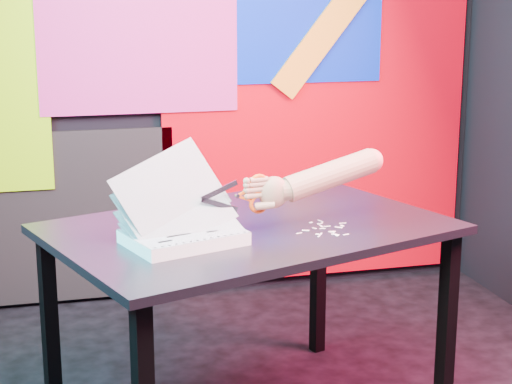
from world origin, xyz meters
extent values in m
cube|color=black|center=(0.00, 1.50, 1.35)|extent=(3.00, 0.01, 2.70)
cube|color=#C1000E|center=(0.65, 1.47, 0.85)|extent=(1.60, 0.02, 1.60)
cube|color=#0328C6|center=(0.55, 1.46, 1.45)|extent=(0.85, 0.02, 0.75)
cube|color=#CC2983|center=(-0.25, 1.45, 1.35)|extent=(0.95, 0.02, 0.80)
cube|color=black|center=(-0.75, 1.47, 0.45)|extent=(1.30, 0.02, 0.85)
cube|color=black|center=(-0.73, 0.25, 0.36)|extent=(0.06, 0.06, 0.72)
cube|color=black|center=(0.64, -0.07, 0.36)|extent=(0.06, 0.06, 0.72)
cube|color=black|center=(0.39, 0.64, 0.36)|extent=(0.06, 0.06, 0.72)
cube|color=#24242A|center=(-0.05, 0.09, 0.73)|extent=(1.52, 1.25, 0.03)
cube|color=beige|center=(-0.30, -0.07, 0.77)|extent=(0.41, 0.35, 0.04)
cube|color=white|center=(-0.30, -0.07, 0.79)|extent=(0.41, 0.35, 0.00)
cube|color=white|center=(-0.30, -0.07, 0.80)|extent=(0.40, 0.33, 0.11)
cube|color=white|center=(-0.31, -0.06, 0.82)|extent=(0.41, 0.32, 0.18)
cube|color=white|center=(-0.32, -0.04, 0.87)|extent=(0.41, 0.28, 0.26)
cube|color=white|center=(-0.33, -0.03, 0.91)|extent=(0.41, 0.24, 0.30)
cylinder|color=black|center=(-0.41, -0.23, 0.79)|extent=(0.01, 0.01, 0.00)
cylinder|color=black|center=(-0.39, -0.22, 0.79)|extent=(0.01, 0.01, 0.00)
cylinder|color=black|center=(-0.37, -0.22, 0.79)|extent=(0.01, 0.01, 0.00)
cylinder|color=black|center=(-0.35, -0.21, 0.79)|extent=(0.01, 0.01, 0.00)
cylinder|color=black|center=(-0.32, -0.20, 0.79)|extent=(0.01, 0.01, 0.00)
cylinder|color=black|center=(-0.30, -0.19, 0.79)|extent=(0.01, 0.01, 0.00)
cylinder|color=black|center=(-0.28, -0.19, 0.79)|extent=(0.01, 0.01, 0.00)
cylinder|color=black|center=(-0.25, -0.18, 0.79)|extent=(0.01, 0.01, 0.00)
cylinder|color=black|center=(-0.23, -0.17, 0.79)|extent=(0.01, 0.01, 0.00)
cylinder|color=black|center=(-0.21, -0.16, 0.79)|extent=(0.01, 0.01, 0.00)
cylinder|color=black|center=(-0.19, -0.16, 0.79)|extent=(0.01, 0.01, 0.00)
cylinder|color=black|center=(-0.16, -0.15, 0.79)|extent=(0.01, 0.01, 0.00)
cylinder|color=black|center=(-0.14, -0.14, 0.79)|extent=(0.01, 0.01, 0.00)
cylinder|color=black|center=(-0.12, -0.13, 0.79)|extent=(0.01, 0.01, 0.00)
cylinder|color=black|center=(-0.49, -0.01, 0.79)|extent=(0.01, 0.01, 0.00)
cylinder|color=black|center=(-0.46, 0.00, 0.79)|extent=(0.01, 0.01, 0.00)
cylinder|color=black|center=(-0.44, 0.01, 0.79)|extent=(0.01, 0.01, 0.00)
cylinder|color=black|center=(-0.42, 0.01, 0.79)|extent=(0.01, 0.01, 0.00)
cylinder|color=black|center=(-0.39, 0.02, 0.79)|extent=(0.01, 0.01, 0.00)
cylinder|color=black|center=(-0.37, 0.03, 0.79)|extent=(0.01, 0.01, 0.00)
cylinder|color=black|center=(-0.35, 0.04, 0.79)|extent=(0.01, 0.01, 0.00)
cylinder|color=black|center=(-0.33, 0.04, 0.79)|extent=(0.01, 0.01, 0.00)
cylinder|color=black|center=(-0.30, 0.05, 0.79)|extent=(0.01, 0.01, 0.00)
cylinder|color=black|center=(-0.28, 0.06, 0.79)|extent=(0.01, 0.01, 0.00)
cylinder|color=black|center=(-0.26, 0.06, 0.79)|extent=(0.01, 0.01, 0.00)
cylinder|color=black|center=(-0.23, 0.07, 0.79)|extent=(0.01, 0.01, 0.00)
cylinder|color=black|center=(-0.21, 0.08, 0.79)|extent=(0.01, 0.01, 0.00)
cylinder|color=black|center=(-0.19, 0.09, 0.79)|extent=(0.01, 0.01, 0.00)
cube|color=black|center=(-0.39, -0.05, 0.79)|extent=(0.06, 0.03, 0.00)
cube|color=black|center=(-0.29, -0.04, 0.79)|extent=(0.05, 0.02, 0.00)
cube|color=black|center=(-0.32, -0.12, 0.79)|extent=(0.08, 0.04, 0.00)
cube|color=black|center=(-0.21, -0.10, 0.79)|extent=(0.04, 0.02, 0.00)
cube|color=black|center=(-0.37, -0.17, 0.79)|extent=(0.05, 0.02, 0.00)
cube|color=#A6AAB5|center=(-0.17, -0.03, 0.91)|extent=(0.13, 0.02, 0.06)
cube|color=#A6AAB5|center=(-0.17, -0.03, 0.86)|extent=(0.13, 0.02, 0.06)
cylinder|color=#A6AAB5|center=(-0.11, -0.02, 0.88)|extent=(0.02, 0.01, 0.01)
cube|color=#D44310|center=(-0.09, -0.02, 0.87)|extent=(0.05, 0.02, 0.03)
cube|color=#D44310|center=(-0.09, -0.02, 0.89)|extent=(0.05, 0.02, 0.03)
torus|color=#D44310|center=(-0.04, -0.01, 0.92)|extent=(0.07, 0.02, 0.07)
torus|color=#D44310|center=(-0.04, -0.01, 0.85)|extent=(0.07, 0.02, 0.07)
ellipsoid|color=#996252|center=(0.01, 0.00, 0.88)|extent=(0.10, 0.06, 0.11)
cylinder|color=#996252|center=(-0.04, -0.01, 0.88)|extent=(0.08, 0.03, 0.02)
cylinder|color=#996252|center=(-0.04, -0.01, 0.90)|extent=(0.08, 0.03, 0.02)
cylinder|color=#996252|center=(-0.04, -0.01, 0.92)|extent=(0.07, 0.03, 0.02)
cylinder|color=#996252|center=(-0.04, -0.01, 0.93)|extent=(0.06, 0.03, 0.02)
cylinder|color=#996252|center=(-0.02, -0.02, 0.84)|extent=(0.07, 0.03, 0.03)
cylinder|color=#996252|center=(0.07, 0.00, 0.89)|extent=(0.07, 0.08, 0.07)
cylinder|color=#996252|center=(0.22, 0.02, 0.93)|extent=(0.34, 0.13, 0.16)
sphere|color=#996252|center=(0.38, 0.05, 0.96)|extent=(0.08, 0.08, 0.08)
cube|color=white|center=(0.21, 0.08, 0.75)|extent=(0.01, 0.03, 0.00)
cube|color=white|center=(0.18, -0.02, 0.75)|extent=(0.02, 0.01, 0.00)
cube|color=white|center=(0.14, -0.10, 0.75)|extent=(0.01, 0.02, 0.00)
cube|color=white|center=(0.24, -0.02, 0.75)|extent=(0.03, 0.02, 0.00)
cube|color=white|center=(0.27, 0.03, 0.75)|extent=(0.03, 0.01, 0.00)
cube|color=white|center=(0.16, -0.07, 0.75)|extent=(0.01, 0.02, 0.00)
cube|color=white|center=(0.12, -0.02, 0.75)|extent=(0.03, 0.02, 0.00)
cube|color=white|center=(0.21, 0.01, 0.75)|extent=(0.02, 0.01, 0.00)
cube|color=white|center=(0.20, -0.06, 0.75)|extent=(0.02, 0.02, 0.00)
cube|color=white|center=(0.15, -0.08, 0.75)|extent=(0.02, 0.02, 0.00)
cube|color=white|center=(0.20, 0.05, 0.75)|extent=(0.01, 0.01, 0.00)
cube|color=white|center=(0.21, -0.10, 0.75)|extent=(0.02, 0.02, 0.00)
cube|color=white|center=(0.09, -0.05, 0.75)|extent=(0.02, 0.01, 0.00)
cube|color=white|center=(0.19, 0.04, 0.75)|extent=(0.01, 0.01, 0.00)
cube|color=white|center=(0.17, 0.07, 0.75)|extent=(0.02, 0.01, 0.00)
cube|color=white|center=(0.19, 0.01, 0.75)|extent=(0.01, 0.03, 0.00)
cube|color=white|center=(0.26, 0.00, 0.75)|extent=(0.01, 0.02, 0.00)
cube|color=white|center=(0.20, -0.09, 0.75)|extent=(0.02, 0.02, 0.00)
cube|color=white|center=(0.16, -0.01, 0.75)|extent=(0.01, 0.02, 0.00)
cube|color=white|center=(0.24, -0.10, 0.75)|extent=(0.02, 0.01, 0.00)
cube|color=white|center=(0.20, -0.06, 0.75)|extent=(0.03, 0.01, 0.00)
camera|label=1|loc=(-0.72, -2.66, 1.55)|focal=60.00mm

